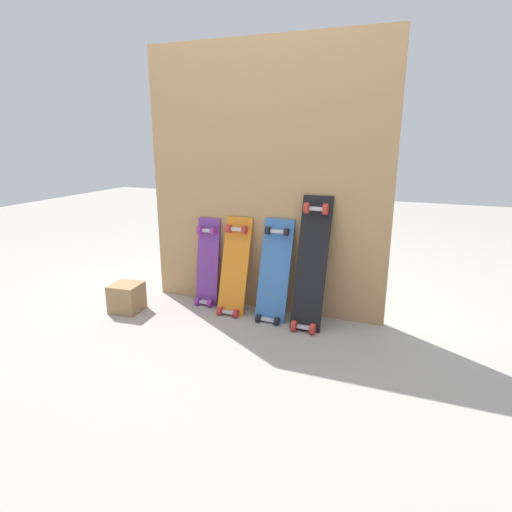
{
  "coord_description": "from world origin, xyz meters",
  "views": [
    {
      "loc": [
        1.06,
        -2.72,
        1.23
      ],
      "look_at": [
        0.0,
        -0.07,
        0.43
      ],
      "focal_mm": 30.11,
      "sensor_mm": 36.0,
      "label": 1
    }
  ],
  "objects_px": {
    "skateboard_purple": "(207,266)",
    "wooden_crate": "(127,298)",
    "skateboard_orange": "(234,271)",
    "skateboard_black": "(311,268)",
    "skateboard_blue": "(274,276)"
  },
  "relations": [
    {
      "from": "skateboard_purple",
      "to": "skateboard_orange",
      "type": "relative_size",
      "value": 0.96
    },
    {
      "from": "skateboard_purple",
      "to": "wooden_crate",
      "type": "xyz_separation_m",
      "value": [
        -0.47,
        -0.36,
        -0.19
      ]
    },
    {
      "from": "skateboard_purple",
      "to": "wooden_crate",
      "type": "relative_size",
      "value": 3.49
    },
    {
      "from": "skateboard_blue",
      "to": "wooden_crate",
      "type": "relative_size",
      "value": 3.69
    },
    {
      "from": "skateboard_purple",
      "to": "skateboard_blue",
      "type": "xyz_separation_m",
      "value": [
        0.55,
        -0.06,
        0.01
      ]
    },
    {
      "from": "skateboard_purple",
      "to": "skateboard_black",
      "type": "xyz_separation_m",
      "value": [
        0.81,
        -0.08,
        0.11
      ]
    },
    {
      "from": "skateboard_orange",
      "to": "wooden_crate",
      "type": "distance_m",
      "value": 0.8
    },
    {
      "from": "skateboard_orange",
      "to": "skateboard_purple",
      "type": "bearing_deg",
      "value": 167.03
    },
    {
      "from": "skateboard_orange",
      "to": "wooden_crate",
      "type": "bearing_deg",
      "value": -157.47
    },
    {
      "from": "skateboard_purple",
      "to": "skateboard_black",
      "type": "distance_m",
      "value": 0.82
    },
    {
      "from": "skateboard_blue",
      "to": "skateboard_black",
      "type": "distance_m",
      "value": 0.28
    },
    {
      "from": "skateboard_black",
      "to": "skateboard_orange",
      "type": "bearing_deg",
      "value": 177.22
    },
    {
      "from": "wooden_crate",
      "to": "skateboard_black",
      "type": "bearing_deg",
      "value": 11.91
    },
    {
      "from": "skateboard_purple",
      "to": "skateboard_blue",
      "type": "distance_m",
      "value": 0.55
    },
    {
      "from": "skateboard_orange",
      "to": "skateboard_black",
      "type": "bearing_deg",
      "value": -2.78
    }
  ]
}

